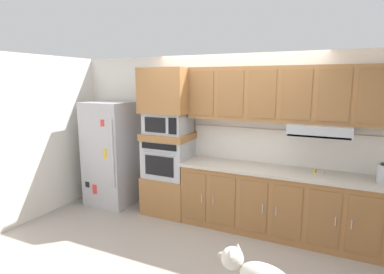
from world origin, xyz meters
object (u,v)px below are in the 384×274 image
(built_in_oven, at_px, (169,158))
(microwave, at_px, (168,123))
(screwdriver, at_px, (316,171))
(refrigerator, at_px, (112,153))

(built_in_oven, bearing_deg, microwave, -0.77)
(built_in_oven, relative_size, microwave, 1.09)
(screwdriver, bearing_deg, built_in_oven, -177.91)
(screwdriver, bearing_deg, refrigerator, -177.42)
(refrigerator, bearing_deg, microwave, 3.58)
(built_in_oven, distance_m, microwave, 0.56)
(refrigerator, distance_m, screwdriver, 3.26)
(microwave, distance_m, screwdriver, 2.24)
(refrigerator, xyz_separation_m, screwdriver, (3.26, 0.15, 0.05))
(refrigerator, bearing_deg, built_in_oven, 3.58)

